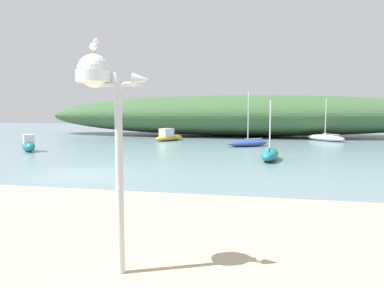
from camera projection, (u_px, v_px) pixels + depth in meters
name	position (u px, v px, depth m)	size (l,w,h in m)	color
ground_plane	(86.00, 174.00, 15.23)	(120.00, 120.00, 0.00)	gray
distant_hill	(241.00, 115.00, 39.49)	(47.30, 11.22, 4.65)	#3D6038
mast_structure	(101.00, 92.00, 5.28)	(1.16, 0.56, 3.46)	silver
seagull_on_radar	(94.00, 45.00, 5.23)	(0.27, 0.23, 0.21)	orange
sailboat_by_sandbar	(270.00, 154.00, 19.56)	(1.31, 3.27, 3.40)	teal
sailboat_off_point	(325.00, 138.00, 32.58)	(3.72, 4.04, 4.01)	white
motorboat_far_left	(168.00, 136.00, 32.72)	(2.63, 3.58, 1.19)	gold
motorboat_west_reach	(28.00, 145.00, 23.86)	(2.25, 2.30, 1.20)	teal
sailboat_inner_mooring	(248.00, 143.00, 27.39)	(3.61, 2.91, 4.35)	#2D4C9E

